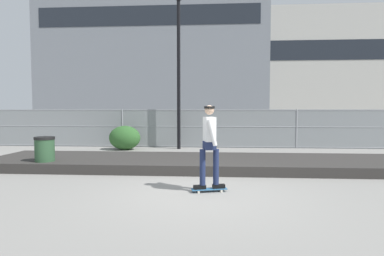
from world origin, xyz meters
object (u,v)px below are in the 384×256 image
skater (209,141)px  shrub_left (125,138)px  street_lamp (179,53)px  trash_bin (45,154)px  parked_car_far (341,128)px  parked_car_near (113,127)px  parked_car_mid (221,127)px  skateboard (209,189)px

skater → shrub_left: bearing=119.0°
street_lamp → trash_bin: street_lamp is taller
parked_car_far → trash_bin: 14.87m
parked_car_far → parked_car_near: bearing=-178.1°
skater → trash_bin: 5.41m
parked_car_far → shrub_left: size_ratio=3.09×
street_lamp → trash_bin: (-3.42, -5.58, -3.91)m
parked_car_mid → trash_bin: bearing=-122.2°
parked_car_near → trash_bin: 8.35m
street_lamp → parked_car_far: street_lamp is taller
skateboard → parked_car_far: parked_car_far is taller
parked_car_mid → shrub_left: 5.72m
street_lamp → shrub_left: 4.61m
shrub_left → parked_car_far: bearing=18.3°
skater → shrub_left: (-3.98, 7.16, -0.59)m
trash_bin → parked_car_mid: bearing=57.8°
shrub_left → trash_bin: bearing=-100.9°
skater → parked_car_far: 12.92m
skateboard → skater: 1.09m
shrub_left → skateboard: bearing=-61.0°
parked_car_near → shrub_left: parked_car_near is taller
skater → parked_car_mid: 10.74m
street_lamp → skateboard: bearing=-78.6°
skateboard → parked_car_far: bearing=56.9°
skateboard → shrub_left: size_ratio=0.58×
street_lamp → parked_car_far: (8.60, 3.16, -3.59)m
trash_bin → skater: bearing=-22.7°
parked_car_mid → skateboard: bearing=-92.6°
street_lamp → parked_car_far: bearing=20.2°
parked_car_near → parked_car_mid: 6.05m
parked_car_mid → trash_bin: 10.23m
trash_bin → street_lamp: bearing=58.5°
parked_car_far → skater: bearing=-123.1°
skateboard → parked_car_near: 11.81m
street_lamp → shrub_left: street_lamp is taller
skateboard → parked_car_mid: bearing=87.4°
trash_bin → skateboard: bearing=-22.7°
skater → parked_car_near: skater is taller
skateboard → trash_bin: trash_bin is taller
skater → trash_bin: size_ratio=1.81×
parked_car_near → parked_car_mid: size_ratio=0.97×
parked_car_mid → trash_bin: (-5.45, -8.65, -0.32)m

